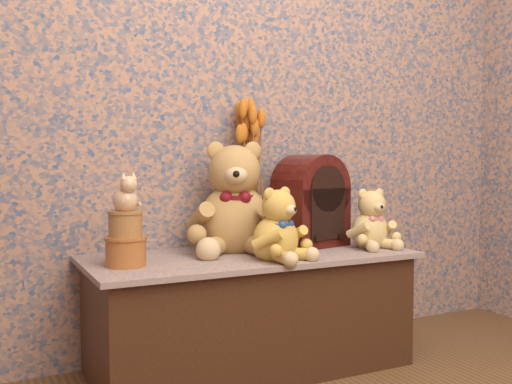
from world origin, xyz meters
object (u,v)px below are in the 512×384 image
at_px(cathedral_radio, 310,200).
at_px(cat_figurine, 125,191).
at_px(biscuit_tin_lower, 126,252).
at_px(teddy_medium, 276,221).
at_px(ceramic_vase, 250,221).
at_px(teddy_large, 234,193).
at_px(teddy_small, 370,216).

relative_size(cathedral_radio, cat_figurine, 2.81).
bearing_deg(biscuit_tin_lower, cathedral_radio, 8.29).
height_order(teddy_medium, biscuit_tin_lower, teddy_medium).
bearing_deg(cathedral_radio, cat_figurine, 176.26).
relative_size(cathedral_radio, ceramic_vase, 1.80).
bearing_deg(biscuit_tin_lower, teddy_medium, -12.28).
distance_m(teddy_large, cathedral_radio, 0.34).
distance_m(teddy_large, teddy_small, 0.57).
distance_m(cathedral_radio, ceramic_vase, 0.27).
height_order(ceramic_vase, cat_figurine, cat_figurine).
relative_size(teddy_small, ceramic_vase, 1.23).
distance_m(teddy_small, ceramic_vase, 0.49).
bearing_deg(ceramic_vase, teddy_small, -30.06).
distance_m(teddy_small, cat_figurine, 1.01).
relative_size(teddy_large, teddy_medium, 1.64).
relative_size(teddy_small, cathedral_radio, 0.68).
bearing_deg(teddy_small, biscuit_tin_lower, -179.64).
bearing_deg(teddy_small, cat_figurine, -179.64).
bearing_deg(cat_figurine, biscuit_tin_lower, 0.00).
xyz_separation_m(cathedral_radio, ceramic_vase, (-0.23, 0.10, -0.08)).
height_order(teddy_small, biscuit_tin_lower, teddy_small).
height_order(biscuit_tin_lower, cat_figurine, cat_figurine).
xyz_separation_m(teddy_large, teddy_small, (0.53, -0.16, -0.10)).
bearing_deg(teddy_medium, cathedral_radio, 15.60).
distance_m(biscuit_tin_lower, cat_figurine, 0.21).
xyz_separation_m(teddy_large, cat_figurine, (-0.46, -0.13, 0.02)).
distance_m(teddy_medium, ceramic_vase, 0.33).
distance_m(teddy_small, cathedral_radio, 0.25).
distance_m(teddy_small, biscuit_tin_lower, 1.00).
distance_m(teddy_medium, biscuit_tin_lower, 0.54).
xyz_separation_m(teddy_medium, biscuit_tin_lower, (-0.52, 0.11, -0.09)).
bearing_deg(teddy_medium, teddy_small, -13.58).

